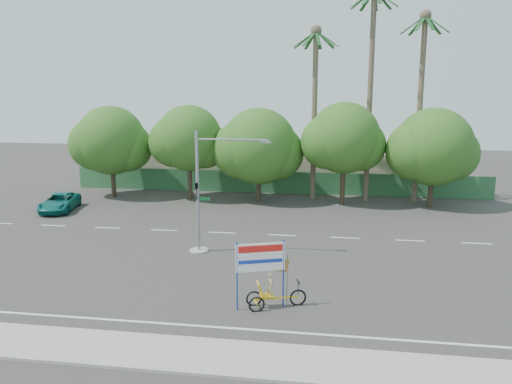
# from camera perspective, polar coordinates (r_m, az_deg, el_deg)

# --- Properties ---
(ground) EXTENTS (120.00, 120.00, 0.00)m
(ground) POSITION_cam_1_polar(r_m,az_deg,el_deg) (25.28, -3.33, -9.84)
(ground) COLOR #33302D
(ground) RESTS_ON ground
(sidewalk_near) EXTENTS (50.00, 2.40, 0.12)m
(sidewalk_near) POSITION_cam_1_polar(r_m,az_deg,el_deg) (18.67, -8.28, -17.89)
(sidewalk_near) COLOR gray
(sidewalk_near) RESTS_ON ground
(fence) EXTENTS (38.00, 0.08, 2.00)m
(fence) POSITION_cam_1_polar(r_m,az_deg,el_deg) (45.55, 2.18, 1.11)
(fence) COLOR #336B3D
(fence) RESTS_ON ground
(building_left) EXTENTS (12.00, 8.00, 4.00)m
(building_left) POSITION_cam_1_polar(r_m,az_deg,el_deg) (51.75, -8.34, 3.36)
(building_left) COLOR beige
(building_left) RESTS_ON ground
(building_right) EXTENTS (14.00, 8.00, 3.60)m
(building_right) POSITION_cam_1_polar(r_m,az_deg,el_deg) (49.68, 11.99, 2.67)
(building_right) COLOR beige
(building_right) RESTS_ON ground
(tree_far_left) EXTENTS (7.14, 6.00, 7.96)m
(tree_far_left) POSITION_cam_1_polar(r_m,az_deg,el_deg) (45.42, -16.28, 5.42)
(tree_far_left) COLOR #473828
(tree_far_left) RESTS_ON ground
(tree_left) EXTENTS (6.66, 5.60, 8.07)m
(tree_left) POSITION_cam_1_polar(r_m,az_deg,el_deg) (42.94, -7.74, 5.85)
(tree_left) COLOR #473828
(tree_left) RESTS_ON ground
(tree_center) EXTENTS (7.62, 6.40, 7.85)m
(tree_center) POSITION_cam_1_polar(r_m,az_deg,el_deg) (41.74, 0.24, 4.98)
(tree_center) COLOR #473828
(tree_center) RESTS_ON ground
(tree_right) EXTENTS (6.90, 5.80, 8.36)m
(tree_right) POSITION_cam_1_polar(r_m,az_deg,el_deg) (41.24, 9.97, 5.81)
(tree_right) COLOR #473828
(tree_right) RESTS_ON ground
(tree_far_right) EXTENTS (7.38, 6.20, 7.94)m
(tree_far_right) POSITION_cam_1_polar(r_m,az_deg,el_deg) (42.06, 19.54, 4.61)
(tree_far_right) COLOR #473828
(tree_far_right) RESTS_ON ground
(palm_tall) EXTENTS (3.73, 3.79, 17.45)m
(palm_tall) POSITION_cam_1_polar(r_m,az_deg,el_deg) (42.67, 12.99, 12.90)
(palm_tall) COLOR #70604C
(palm_tall) RESTS_ON ground
(palm_mid) EXTENTS (3.73, 3.79, 15.45)m
(palm_mid) POSITION_cam_1_polar(r_m,az_deg,el_deg) (43.12, 18.33, 11.19)
(palm_mid) COLOR #70604C
(palm_mid) RESTS_ON ground
(palm_short) EXTENTS (3.73, 3.79, 14.45)m
(palm_short) POSITION_cam_1_polar(r_m,az_deg,el_deg) (42.56, 6.73, 10.95)
(palm_short) COLOR #70604C
(palm_short) RESTS_ON ground
(traffic_signal) EXTENTS (4.72, 1.10, 7.00)m
(traffic_signal) POSITION_cam_1_polar(r_m,az_deg,el_deg) (28.63, -6.08, -1.23)
(traffic_signal) COLOR gray
(traffic_signal) RESTS_ON ground
(trike_billboard) EXTENTS (2.96, 1.33, 3.06)m
(trike_billboard) POSITION_cam_1_polar(r_m,az_deg,el_deg) (21.63, 1.29, -10.08)
(trike_billboard) COLOR black
(trike_billboard) RESTS_ON ground
(pickup_truck) EXTENTS (3.18, 5.19, 1.34)m
(pickup_truck) POSITION_cam_1_polar(r_m,az_deg,el_deg) (41.81, -21.54, -1.09)
(pickup_truck) COLOR #0E6860
(pickup_truck) RESTS_ON ground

